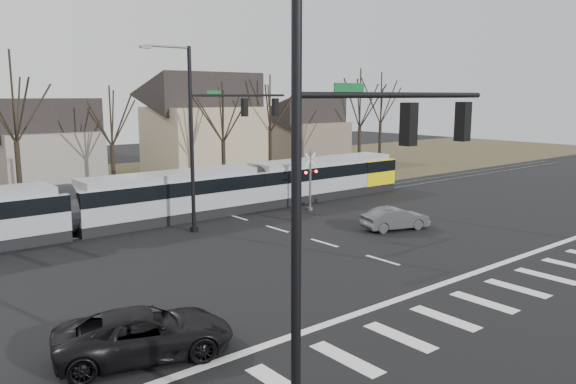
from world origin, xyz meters
TOP-DOWN VIEW (x-y plane):
  - ground at (0.00, 0.00)m, footprint 140.00×140.00m
  - grass_verge at (0.00, 32.00)m, footprint 140.00×28.00m
  - crosswalk at (0.00, -4.00)m, footprint 27.00×2.60m
  - stop_line at (0.00, -1.80)m, footprint 28.00×0.35m
  - lane_dashes at (0.00, 16.00)m, footprint 0.18×30.00m
  - rail_pair at (0.00, 15.80)m, footprint 90.00×1.52m
  - tram at (-3.69, 16.00)m, footprint 38.89×2.89m
  - sedan at (5.19, 5.63)m, footprint 3.54×4.68m
  - suv at (-12.87, -0.15)m, footprint 5.27×6.47m
  - signal_pole_near_left at (-10.41, -6.00)m, footprint 9.28×0.44m
  - signal_pole_far at (-2.41, 12.50)m, footprint 9.28×0.44m
  - rail_crossing_signal at (5.00, 12.79)m, footprint 1.08×0.36m
  - tree_row at (2.00, 26.00)m, footprint 59.20×7.20m
  - house_b at (-5.00, 36.00)m, footprint 8.64×7.56m
  - house_c at (9.00, 33.00)m, footprint 10.80×8.64m
  - house_d at (24.00, 35.00)m, footprint 8.64×7.56m

SIDE VIEW (x-z plane):
  - ground at x=0.00m, z-range 0.00..0.00m
  - grass_verge at x=0.00m, z-range 0.00..0.01m
  - crosswalk at x=0.00m, z-range 0.00..0.01m
  - stop_line at x=0.00m, z-range 0.00..0.01m
  - lane_dashes at x=0.00m, z-range 0.00..0.01m
  - rail_pair at x=0.00m, z-range 0.00..0.06m
  - sedan at x=5.19m, z-range 0.00..1.29m
  - suv at x=-12.87m, z-range 0.00..1.43m
  - tram at x=-3.69m, z-range 0.13..3.08m
  - rail_crossing_signal at x=5.00m, z-range -0.11..3.89m
  - house_b at x=-5.00m, z-range 0.14..7.79m
  - house_d at x=24.00m, z-range 0.14..7.79m
  - tree_row at x=2.00m, z-range 0.00..10.00m
  - house_c at x=9.00m, z-range 0.18..10.28m
  - signal_pole_near_left at x=-10.41m, z-range 0.60..10.80m
  - signal_pole_far at x=-2.41m, z-range 0.60..10.80m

